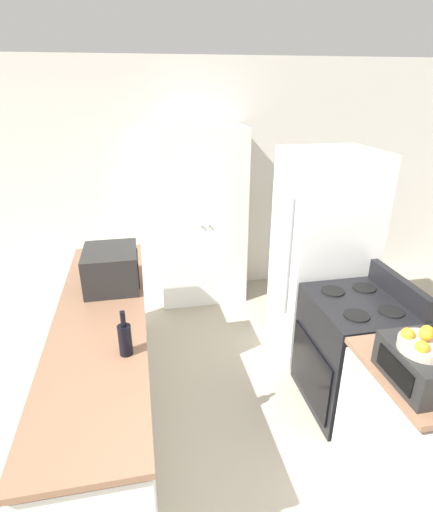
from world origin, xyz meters
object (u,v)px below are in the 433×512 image
at_px(stove, 352,352).
at_px(fruit_bowl, 424,343).
at_px(refrigerator, 322,257).
at_px(microwave, 112,268).
at_px(pantry_cabinet, 201,218).
at_px(toaster_oven, 420,366).
at_px(wine_bottle, 125,339).

distance_m(stove, fruit_bowl, 1.08).
bearing_deg(refrigerator, fruit_bowl, -97.47).
distance_m(refrigerator, microwave, 1.80).
distance_m(pantry_cabinet, stove, 2.16).
relative_size(stove, refrigerator, 0.57).
height_order(microwave, fruit_bowl, fruit_bowl).
relative_size(stove, fruit_bowl, 4.33).
bearing_deg(microwave, fruit_bowl, -41.83).
xyz_separation_m(refrigerator, toaster_oven, (-0.19, -1.56, 0.08)).
relative_size(pantry_cabinet, wine_bottle, 6.92).
height_order(stove, wine_bottle, wine_bottle).
bearing_deg(microwave, pantry_cabinet, 55.82).
relative_size(pantry_cabinet, toaster_oven, 4.80).
bearing_deg(pantry_cabinet, wine_bottle, -109.80).
relative_size(wine_bottle, toaster_oven, 0.69).
bearing_deg(stove, microwave, 161.19).
xyz_separation_m(refrigerator, fruit_bowl, (-0.21, -1.57, 0.22)).
height_order(refrigerator, microwave, refrigerator).
height_order(pantry_cabinet, microwave, pantry_cabinet).
height_order(stove, toaster_oven, toaster_oven).
xyz_separation_m(wine_bottle, fruit_bowl, (1.47, -0.54, 0.14)).
xyz_separation_m(stove, refrigerator, (0.04, 0.74, 0.47)).
xyz_separation_m(stove, wine_bottle, (-1.64, -0.29, 0.54)).
bearing_deg(wine_bottle, toaster_oven, -19.80).
relative_size(refrigerator, toaster_oven, 4.58).
xyz_separation_m(toaster_oven, fruit_bowl, (-0.01, -0.00, 0.14)).
distance_m(refrigerator, fruit_bowl, 1.59).
distance_m(stove, wine_bottle, 1.75).
height_order(microwave, toaster_oven, microwave).
height_order(refrigerator, wine_bottle, refrigerator).
relative_size(refrigerator, wine_bottle, 6.60).
height_order(wine_bottle, toaster_oven, wine_bottle).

